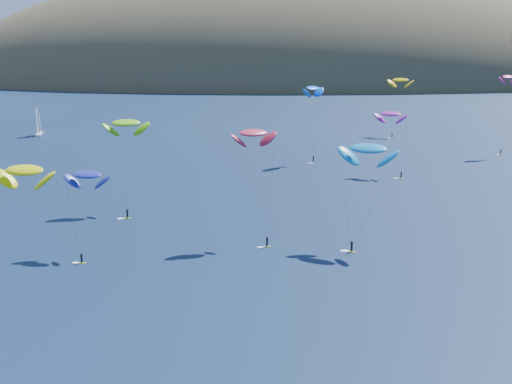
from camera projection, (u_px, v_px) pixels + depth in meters
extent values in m
ellipsoid|color=#3D3526|center=(289.00, 95.00, 608.00)|extent=(600.00, 300.00, 210.00)
ellipsoid|color=#3D3526|center=(110.00, 86.00, 638.62)|extent=(340.00, 240.00, 120.00)
ellipsoid|color=#3D3526|center=(484.00, 94.00, 585.27)|extent=(320.00, 220.00, 156.00)
cube|color=white|center=(39.00, 135.00, 275.01)|extent=(4.27, 8.61, 1.00)
cylinder|color=white|center=(38.00, 120.00, 274.30)|extent=(0.16, 0.16, 11.65)
ellipsoid|color=#DADE07|center=(24.00, 170.00, 119.62)|extent=(11.54, 7.27, 5.97)
cube|color=#BCC816|center=(128.00, 218.00, 151.19)|extent=(1.71, 0.96, 0.09)
cylinder|color=black|center=(127.00, 214.00, 150.96)|extent=(0.39, 0.39, 1.76)
sphere|color=#8C6047|center=(127.00, 209.00, 150.74)|extent=(0.29, 0.29, 0.29)
ellipsoid|color=#64BF10|center=(126.00, 123.00, 156.75)|extent=(10.62, 7.27, 5.42)
cube|color=#BCC816|center=(313.00, 162.00, 217.23)|extent=(1.37, 1.55, 0.09)
cylinder|color=black|center=(313.00, 159.00, 217.02)|extent=(0.38, 0.38, 1.72)
sphere|color=#8C6047|center=(313.00, 156.00, 216.80)|extent=(0.29, 0.29, 0.29)
ellipsoid|color=blue|center=(313.00, 88.00, 214.65)|extent=(9.01, 9.76, 5.09)
cube|color=#BCC816|center=(352.00, 252.00, 127.85)|extent=(1.64, 1.13, 0.09)
cylinder|color=black|center=(352.00, 247.00, 127.63)|extent=(0.38, 0.38, 1.72)
sphere|color=#8C6047|center=(352.00, 241.00, 127.41)|extent=(0.29, 0.29, 0.29)
ellipsoid|color=#0D79BF|center=(368.00, 148.00, 129.07)|extent=(11.91, 9.31, 6.03)
cube|color=#BCC816|center=(401.00, 179.00, 192.89)|extent=(1.58, 0.96, 0.08)
cylinder|color=black|center=(401.00, 175.00, 192.68)|extent=(0.36, 0.36, 1.63)
sphere|color=#8C6047|center=(401.00, 172.00, 192.48)|extent=(0.27, 0.27, 0.27)
ellipsoid|color=purple|center=(391.00, 114.00, 196.67)|extent=(9.63, 6.93, 4.88)
cube|color=#BCC816|center=(501.00, 155.00, 231.60)|extent=(1.39, 0.95, 0.07)
cylinder|color=black|center=(501.00, 152.00, 231.42)|extent=(0.32, 0.32, 1.45)
sphere|color=#8C6047|center=(501.00, 149.00, 231.24)|extent=(0.24, 0.24, 0.24)
ellipsoid|color=#CF1675|center=(509.00, 77.00, 228.36)|extent=(8.95, 6.95, 4.53)
cube|color=#BCC816|center=(267.00, 247.00, 131.03)|extent=(1.54, 1.00, 0.08)
cylinder|color=black|center=(267.00, 242.00, 130.83)|extent=(0.35, 0.35, 1.59)
sphere|color=#8C6047|center=(267.00, 237.00, 130.63)|extent=(0.27, 0.27, 0.27)
ellipsoid|color=#B2233D|center=(253.00, 133.00, 132.39)|extent=(9.49, 7.18, 4.80)
cube|color=#BCC816|center=(82.00, 263.00, 121.62)|extent=(1.42, 0.56, 0.08)
cylinder|color=black|center=(82.00, 258.00, 121.43)|extent=(0.32, 0.32, 1.48)
sphere|color=#8C6047|center=(81.00, 253.00, 121.24)|extent=(0.25, 0.25, 0.25)
ellipsoid|color=navy|center=(87.00, 175.00, 125.79)|extent=(8.40, 4.64, 4.47)
cube|color=#BCC816|center=(392.00, 138.00, 269.19)|extent=(1.46, 1.03, 0.08)
cylinder|color=black|center=(392.00, 135.00, 269.00)|extent=(0.34, 0.34, 1.53)
sphere|color=#8C6047|center=(392.00, 133.00, 268.81)|extent=(0.26, 0.26, 0.26)
ellipsoid|color=#D2AA06|center=(401.00, 80.00, 274.18)|extent=(10.80, 8.59, 5.47)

